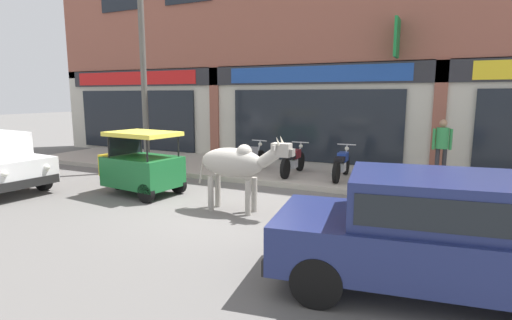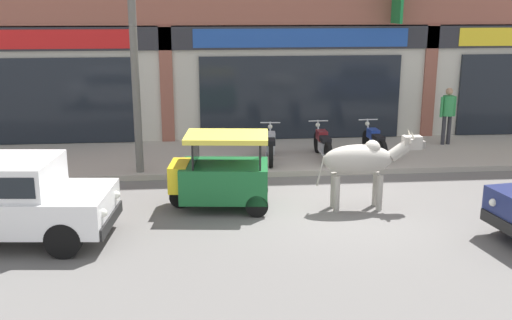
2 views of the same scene
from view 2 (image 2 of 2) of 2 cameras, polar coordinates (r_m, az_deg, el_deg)
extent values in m
plane|color=#605E5B|center=(12.36, 8.53, -4.36)|extent=(90.00, 90.00, 0.00)
cube|color=#A8A093|center=(16.06, 5.20, 0.48)|extent=(19.00, 3.53, 0.14)
cube|color=beige|center=(17.72, 4.12, 7.23)|extent=(23.00, 0.55, 3.40)
cube|color=#28282D|center=(17.29, 4.38, 11.53)|extent=(22.08, 0.08, 0.64)
cube|color=black|center=(17.86, -20.88, 5.22)|extent=(5.83, 0.10, 2.40)
cube|color=red|center=(17.66, -21.41, 10.65)|extent=(6.13, 0.05, 0.52)
cube|color=#8E5142|center=(17.22, -8.50, 6.88)|extent=(0.36, 0.12, 3.40)
cube|color=black|center=(17.46, 4.27, 5.95)|extent=(5.83, 0.10, 2.40)
cube|color=#1E479E|center=(17.26, 4.39, 11.52)|extent=(6.13, 0.05, 0.52)
cube|color=#8E5142|center=(18.46, 16.18, 6.99)|extent=(0.36, 0.12, 3.40)
cube|color=#197A38|center=(17.49, 13.33, 14.34)|extent=(0.08, 0.80, 1.10)
ellipsoid|color=#9E998E|center=(11.96, 9.67, 0.05)|extent=(1.40, 0.52, 0.60)
sphere|color=#9E998E|center=(11.98, 11.01, 1.12)|extent=(0.32, 0.32, 0.32)
cylinder|color=#9E998E|center=(12.39, 11.31, -2.69)|extent=(0.12, 0.12, 0.72)
cylinder|color=#9E998E|center=(12.13, 11.69, -3.09)|extent=(0.12, 0.12, 0.72)
cylinder|color=#9E998E|center=(12.17, 7.39, -2.84)|extent=(0.12, 0.12, 0.72)
cylinder|color=#9E998E|center=(11.91, 7.69, -3.25)|extent=(0.12, 0.12, 0.72)
cylinder|color=#9E998E|center=(12.16, 13.43, 0.83)|extent=(0.47, 0.24, 0.43)
cube|color=#9E998E|center=(12.21, 14.64, 1.62)|extent=(0.36, 0.22, 0.26)
cube|color=slate|center=(12.28, 15.41, 1.46)|extent=(0.14, 0.16, 0.14)
cone|color=beige|center=(12.25, 14.36, 2.55)|extent=(0.11, 0.06, 0.19)
cone|color=beige|center=(12.07, 14.67, 2.35)|extent=(0.11, 0.06, 0.19)
cube|color=#9E998E|center=(12.32, 14.05, 2.06)|extent=(0.04, 0.14, 0.10)
cube|color=#9E998E|center=(12.02, 14.55, 1.72)|extent=(0.04, 0.14, 0.10)
cylinder|color=#9E998E|center=(11.85, 6.17, -1.07)|extent=(0.16, 0.04, 0.60)
cylinder|color=black|center=(11.52, -15.75, -4.63)|extent=(0.61, 0.24, 0.60)
cylinder|color=black|center=(10.23, -17.88, -7.29)|extent=(0.61, 0.24, 0.60)
cube|color=white|center=(11.16, -22.54, -4.23)|extent=(3.63, 1.92, 0.60)
cube|color=black|center=(10.69, -13.79, -5.56)|extent=(0.26, 1.52, 0.20)
sphere|color=silver|center=(11.03, -13.16, -3.24)|extent=(0.14, 0.14, 0.14)
sphere|color=silver|center=(10.15, -14.35, -4.91)|extent=(0.14, 0.14, 0.14)
cube|color=black|center=(10.86, 23.07, -6.02)|extent=(0.34, 1.52, 0.20)
sphere|color=silver|center=(11.11, 21.65, -3.78)|extent=(0.14, 0.14, 0.14)
cylinder|color=black|center=(12.17, -7.21, -3.52)|extent=(0.45, 0.17, 0.44)
cylinder|color=black|center=(11.56, 0.09, -4.40)|extent=(0.45, 0.17, 0.44)
cylinder|color=black|center=(12.55, 0.15, -2.84)|extent=(0.45, 0.17, 0.44)
cube|color=#19602D|center=(11.98, -2.99, -1.97)|extent=(1.83, 1.34, 0.70)
cube|color=yellow|center=(12.04, -7.28, -1.49)|extent=(0.45, 0.90, 0.52)
cylinder|color=black|center=(11.39, -6.07, 0.34)|extent=(0.04, 0.04, 0.55)
cylinder|color=black|center=(12.34, -5.54, 1.48)|extent=(0.04, 0.04, 0.55)
cylinder|color=black|center=(11.31, 0.39, 0.32)|extent=(0.04, 0.04, 0.55)
cylinder|color=black|center=(12.26, 0.43, 1.47)|extent=(0.04, 0.04, 0.55)
cube|color=#DBCC42|center=(11.74, -2.81, 2.23)|extent=(1.72, 1.27, 0.10)
cube|color=black|center=(11.86, -5.79, 0.91)|extent=(0.13, 0.93, 0.50)
cylinder|color=black|center=(15.71, 1.35, 1.52)|extent=(0.16, 0.57, 0.56)
cylinder|color=black|center=(14.49, 1.43, 0.38)|extent=(0.16, 0.57, 0.56)
cube|color=#B2B5BA|center=(15.07, 1.39, 1.10)|extent=(0.23, 0.34, 0.24)
cube|color=#A8AAB2|center=(15.17, 1.39, 2.20)|extent=(0.28, 0.42, 0.24)
cube|color=black|center=(14.78, 1.41, 1.79)|extent=(0.27, 0.54, 0.12)
cylinder|color=#B2B5BA|center=(15.58, 1.36, 2.54)|extent=(0.07, 0.27, 0.59)
cylinder|color=#B2B5BA|center=(15.56, 1.37, 3.58)|extent=(0.52, 0.08, 0.03)
sphere|color=silver|center=(15.65, 1.36, 3.19)|extent=(0.12, 0.12, 0.12)
cylinder|color=#B2B5BA|center=(14.74, 0.98, 0.47)|extent=(0.11, 0.48, 0.06)
cylinder|color=black|center=(16.01, 5.89, 1.70)|extent=(0.11, 0.56, 0.56)
cylinder|color=black|center=(14.82, 6.88, 0.61)|extent=(0.11, 0.56, 0.56)
cube|color=#B2B5BA|center=(15.39, 6.39, 1.30)|extent=(0.20, 0.32, 0.24)
cube|color=maroon|center=(15.48, 6.29, 2.37)|extent=(0.25, 0.40, 0.24)
cube|color=black|center=(15.10, 6.60, 1.97)|extent=(0.23, 0.52, 0.12)
cylinder|color=#B2B5BA|center=(15.89, 5.96, 2.70)|extent=(0.04, 0.27, 0.59)
cylinder|color=#B2B5BA|center=(15.87, 5.96, 3.72)|extent=(0.52, 0.04, 0.03)
sphere|color=silver|center=(15.95, 5.90, 3.34)|extent=(0.12, 0.12, 0.12)
cylinder|color=#B2B5BA|center=(15.04, 6.26, 0.68)|extent=(0.07, 0.48, 0.06)
cylinder|color=black|center=(16.38, 10.52, 1.82)|extent=(0.12, 0.56, 0.56)
cylinder|color=black|center=(15.22, 11.93, 0.77)|extent=(0.12, 0.56, 0.56)
cube|color=#B2B5BA|center=(15.77, 11.23, 1.44)|extent=(0.21, 0.33, 0.24)
cube|color=navy|center=(15.86, 11.10, 2.49)|extent=(0.25, 0.41, 0.24)
cube|color=black|center=(15.50, 11.55, 2.10)|extent=(0.24, 0.53, 0.12)
cylinder|color=#B2B5BA|center=(16.26, 10.63, 2.81)|extent=(0.05, 0.27, 0.59)
cylinder|color=#B2B5BA|center=(16.24, 10.64, 3.80)|extent=(0.52, 0.05, 0.03)
sphere|color=silver|center=(16.32, 10.55, 3.43)|extent=(0.12, 0.12, 0.12)
cylinder|color=#B2B5BA|center=(15.42, 11.24, 0.83)|extent=(0.08, 0.48, 0.06)
cylinder|color=#2D2D33|center=(17.61, 17.42, 2.73)|extent=(0.11, 0.11, 0.82)
cylinder|color=#2D2D33|center=(17.72, 17.90, 2.76)|extent=(0.11, 0.11, 0.82)
cylinder|color=#33934C|center=(17.54, 17.84, 4.94)|extent=(0.32, 0.32, 0.56)
cylinder|color=#33934C|center=(17.42, 17.27, 4.83)|extent=(0.08, 0.08, 0.56)
cylinder|color=#33934C|center=(17.67, 18.38, 4.88)|extent=(0.08, 0.08, 0.56)
sphere|color=tan|center=(17.48, 17.94, 6.23)|extent=(0.20, 0.20, 0.20)
cylinder|color=#595651|center=(13.96, -11.49, 9.12)|extent=(0.18, 0.18, 5.15)
camera|label=1|loc=(8.29, 52.35, -2.50)|focal=28.00mm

